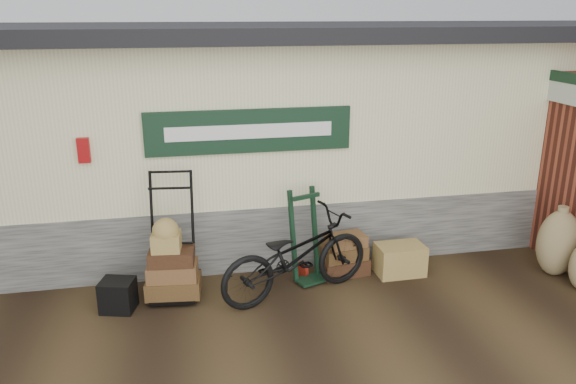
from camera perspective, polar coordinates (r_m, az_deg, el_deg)
The scene contains 9 objects.
ground at distance 6.92m, azimuth 0.05°, elevation -11.36°, with size 80.00×80.00×0.00m, color black.
station_building at distance 8.91m, azimuth -3.53°, elevation 6.43°, with size 14.40×4.10×3.20m.
porter_trolley at distance 7.00m, azimuth -11.69°, elevation -4.24°, with size 0.79×0.59×1.58m, color black, non-canonical shape.
green_barrow at distance 7.27m, azimuth 1.81°, elevation -4.49°, with size 0.44×0.38×1.23m, color black, non-canonical shape.
suitcase_stack at distance 7.60m, azimuth 5.66°, elevation -6.28°, with size 0.64×0.40×0.56m, color #342010, non-canonical shape.
wicker_hamper at distance 7.73m, azimuth 11.28°, elevation -6.73°, with size 0.63×0.41×0.41m, color olive.
black_trunk at distance 7.02m, azimuth -16.89°, elevation -10.00°, with size 0.38×0.33×0.38m, color black.
bicycle at distance 6.88m, azimuth 0.84°, elevation -6.03°, with size 2.03×0.71×1.18m, color black.
burlap_sack_left at distance 8.27m, azimuth 25.74°, elevation -4.70°, with size 0.57×0.48×0.91m, color olive.
Camera 1 is at (-1.21, -5.91, 3.39)m, focal length 35.00 mm.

